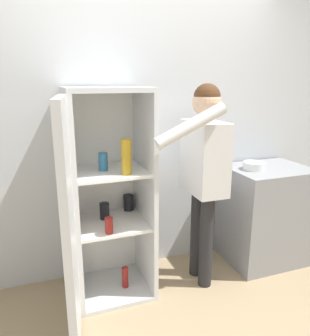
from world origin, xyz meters
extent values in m
plane|color=tan|center=(0.00, 0.00, 0.00)|extent=(12.00, 12.00, 0.00)
cube|color=silver|center=(0.00, 0.98, 1.27)|extent=(7.00, 0.06, 2.55)
cube|color=silver|center=(-0.34, 0.65, 0.02)|extent=(0.60, 0.56, 0.04)
cube|color=silver|center=(-0.34, 0.65, 1.63)|extent=(0.60, 0.56, 0.04)
cube|color=white|center=(-0.34, 0.91, 0.82)|extent=(0.60, 0.03, 1.58)
cube|color=silver|center=(-0.63, 0.65, 0.82)|extent=(0.03, 0.56, 1.58)
cube|color=silver|center=(-0.06, 0.65, 0.82)|extent=(0.04, 0.56, 1.58)
cube|color=white|center=(-0.34, 0.65, 0.59)|extent=(0.53, 0.49, 0.02)
cube|color=white|center=(-0.34, 0.65, 1.02)|extent=(0.53, 0.49, 0.02)
cube|color=silver|center=(-0.71, 0.07, 0.82)|extent=(0.12, 0.61, 1.58)
cylinder|color=#B78C1E|center=(-0.25, 0.49, 1.16)|extent=(0.07, 0.07, 0.26)
cylinder|color=maroon|center=(-0.40, 0.46, 0.67)|extent=(0.06, 0.06, 0.12)
cylinder|color=black|center=(-0.14, 0.84, 0.67)|extent=(0.09, 0.09, 0.13)
cylinder|color=black|center=(-0.38, 0.72, 0.67)|extent=(0.08, 0.08, 0.13)
cylinder|color=teal|center=(-0.38, 0.64, 1.10)|extent=(0.07, 0.07, 0.14)
cylinder|color=maroon|center=(-0.25, 0.59, 0.12)|extent=(0.05, 0.05, 0.18)
cylinder|color=#262628|center=(0.40, 0.43, 0.41)|extent=(0.11, 0.11, 0.81)
cylinder|color=#262628|center=(0.41, 0.61, 0.41)|extent=(0.11, 0.11, 0.81)
cube|color=silver|center=(0.41, 0.52, 1.10)|extent=(0.25, 0.44, 0.57)
sphere|color=#DBAD89|center=(0.41, 0.52, 1.53)|extent=(0.22, 0.22, 0.22)
sphere|color=#4C2D19|center=(0.41, 0.52, 1.57)|extent=(0.21, 0.21, 0.21)
cylinder|color=silver|center=(0.16, 0.28, 1.39)|extent=(0.53, 0.10, 0.31)
cylinder|color=silver|center=(0.41, 0.77, 1.07)|extent=(0.09, 0.09, 0.54)
cube|color=gray|center=(1.15, 0.63, 0.46)|extent=(0.74, 0.59, 0.92)
cylinder|color=white|center=(0.97, 0.64, 0.95)|extent=(0.19, 0.19, 0.07)
camera|label=1|loc=(-0.83, -1.73, 1.70)|focal=35.00mm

